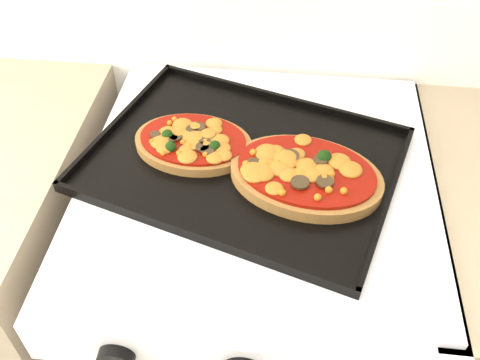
% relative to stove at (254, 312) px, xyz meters
% --- Properties ---
extents(stove, '(0.60, 0.60, 0.91)m').
position_rel_stove_xyz_m(stove, '(0.00, 0.00, 0.00)').
color(stove, silver).
rests_on(stove, floor).
extents(control_panel, '(0.60, 0.02, 0.09)m').
position_rel_stove_xyz_m(control_panel, '(0.00, -0.31, 0.40)').
color(control_panel, silver).
rests_on(control_panel, stove).
extents(knob_left, '(0.05, 0.02, 0.05)m').
position_rel_stove_xyz_m(knob_left, '(-0.17, -0.33, 0.40)').
color(knob_left, black).
rests_on(knob_left, control_panel).
extents(baking_tray, '(0.59, 0.51, 0.02)m').
position_rel_stove_xyz_m(baking_tray, '(-0.03, 0.01, 0.47)').
color(baking_tray, black).
rests_on(baking_tray, stove).
extents(pizza_left, '(0.22, 0.17, 0.03)m').
position_rel_stove_xyz_m(pizza_left, '(-0.12, 0.03, 0.48)').
color(pizza_left, brown).
rests_on(pizza_left, baking_tray).
extents(pizza_right, '(0.28, 0.22, 0.04)m').
position_rel_stove_xyz_m(pizza_right, '(0.08, -0.03, 0.48)').
color(pizza_right, brown).
rests_on(pizza_right, baking_tray).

